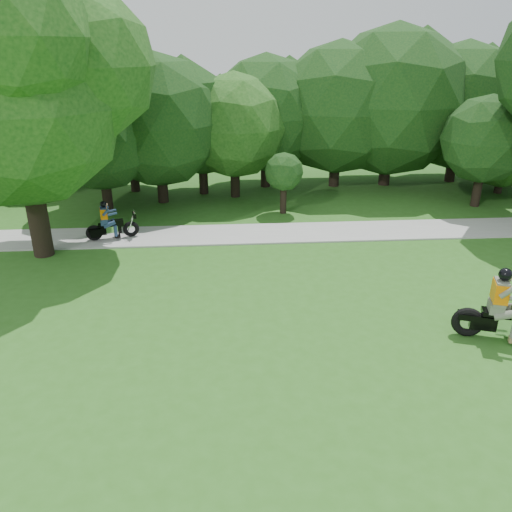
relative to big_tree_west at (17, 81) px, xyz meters
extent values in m
plane|color=#2B5E1A|center=(10.54, -6.85, -5.76)|extent=(100.00, 100.00, 0.00)
cube|color=gray|center=(10.54, 1.15, -5.73)|extent=(60.00, 2.20, 0.06)
cylinder|color=black|center=(-1.25, 10.21, -4.86)|extent=(0.51, 0.51, 1.80)
sphere|color=black|center=(-1.25, 10.21, -1.91)|extent=(6.29, 6.29, 6.29)
cylinder|color=black|center=(3.60, 5.90, -4.86)|extent=(0.49, 0.49, 1.80)
sphere|color=black|center=(3.60, 5.90, -2.05)|extent=(5.87, 5.87, 5.87)
cylinder|color=black|center=(12.26, 8.23, -4.86)|extent=(0.52, 0.52, 1.80)
sphere|color=black|center=(12.26, 8.23, -1.84)|extent=(6.50, 6.50, 6.50)
cylinder|color=black|center=(2.01, 7.95, -4.86)|extent=(0.45, 0.45, 1.80)
sphere|color=black|center=(2.01, 7.95, -2.30)|extent=(5.09, 5.09, 5.09)
cylinder|color=black|center=(1.29, 4.69, -4.86)|extent=(0.44, 0.44, 1.80)
sphere|color=black|center=(1.29, 4.69, -2.40)|extent=(4.78, 4.78, 4.78)
cylinder|color=black|center=(8.66, 8.36, -4.86)|extent=(0.49, 0.49, 1.80)
sphere|color=black|center=(8.66, 8.36, -2.08)|extent=(5.77, 5.77, 5.77)
cylinder|color=black|center=(18.77, 8.73, -4.86)|extent=(0.53, 0.53, 1.80)
sphere|color=black|center=(18.77, 8.73, -1.84)|extent=(6.50, 6.50, 6.50)
cylinder|color=black|center=(7.02, 6.56, -4.86)|extent=(0.44, 0.44, 1.80)
sphere|color=#174614|center=(7.02, 6.56, -2.38)|extent=(4.86, 4.86, 4.86)
cylinder|color=black|center=(17.95, 4.18, -4.88)|extent=(0.39, 0.39, 1.75)
sphere|color=black|center=(17.95, 4.18, -2.74)|extent=(3.88, 3.88, 3.88)
cylinder|color=black|center=(5.48, 7.26, -4.86)|extent=(0.44, 0.44, 1.80)
sphere|color=black|center=(5.48, 7.26, -2.40)|extent=(4.79, 4.79, 4.79)
cylinder|color=black|center=(20.17, 6.25, -5.31)|extent=(0.38, 0.38, 0.90)
sphere|color=#174614|center=(20.17, 6.25, -3.70)|extent=(3.57, 3.57, 3.57)
cylinder|color=black|center=(9.02, 3.79, -5.11)|extent=(0.28, 0.28, 1.29)
sphere|color=black|center=(9.02, 3.79, -3.92)|extent=(1.68, 1.68, 1.68)
cylinder|color=black|center=(-4.22, 10.19, -4.86)|extent=(0.52, 0.52, 1.80)
sphere|color=black|center=(-4.22, 10.19, -1.87)|extent=(6.43, 6.43, 6.43)
cylinder|color=black|center=(14.97, 8.28, -4.86)|extent=(0.57, 0.57, 1.80)
sphere|color=black|center=(14.97, 8.28, -1.53)|extent=(7.45, 7.45, 7.45)
cylinder|color=black|center=(0.04, -0.35, -3.66)|extent=(0.68, 0.68, 4.20)
sphere|color=#174614|center=(0.04, -0.35, -0.76)|extent=(6.40, 6.40, 6.40)
sphere|color=#174614|center=(1.80, 0.45, 0.44)|extent=(5.12, 5.12, 5.12)
torus|color=black|center=(12.36, -6.63, -5.36)|extent=(0.82, 0.46, 0.79)
cube|color=black|center=(13.05, -6.86, -5.31)|extent=(1.39, 0.70, 0.36)
cube|color=silver|center=(13.23, -6.92, -5.31)|extent=(0.63, 0.53, 0.45)
cube|color=black|center=(12.91, -6.81, -5.01)|extent=(0.67, 0.53, 0.11)
cube|color=#565D4B|center=(12.91, -6.81, -4.86)|extent=(0.46, 0.51, 0.27)
cube|color=#565D4B|center=(12.93, -6.82, -4.45)|extent=(0.43, 0.54, 0.63)
cube|color=orange|center=(12.93, -6.82, -4.43)|extent=(0.47, 0.59, 0.49)
sphere|color=black|center=(12.96, -6.83, -3.98)|extent=(0.31, 0.31, 0.31)
torus|color=black|center=(1.55, 0.78, -5.39)|extent=(0.63, 0.32, 0.61)
torus|color=black|center=(2.85, 1.12, -5.39)|extent=(0.63, 0.32, 0.61)
cube|color=black|center=(2.04, 0.91, -5.35)|extent=(0.99, 0.45, 0.28)
cube|color=silver|center=(2.17, 0.94, -5.35)|extent=(0.48, 0.39, 0.35)
cube|color=black|center=(2.38, 0.99, -5.09)|extent=(0.50, 0.37, 0.23)
cube|color=black|center=(1.94, 0.88, -5.12)|extent=(0.51, 0.38, 0.09)
cylinder|color=silver|center=(2.88, 1.13, -5.09)|extent=(0.34, 0.12, 0.78)
cylinder|color=silver|center=(3.03, 1.16, -4.72)|extent=(0.17, 0.55, 0.03)
cube|color=black|center=(1.64, 0.60, -5.35)|extent=(0.38, 0.19, 0.30)
cube|color=black|center=(1.54, 0.97, -5.35)|extent=(0.38, 0.19, 0.30)
cube|color=navy|center=(1.94, 0.88, -5.00)|extent=(0.34, 0.38, 0.21)
cube|color=navy|center=(1.96, 0.88, -4.69)|extent=(0.31, 0.41, 0.49)
cube|color=orange|center=(1.96, 0.88, -4.67)|extent=(0.34, 0.45, 0.38)
sphere|color=black|center=(1.98, 0.89, -4.32)|extent=(0.24, 0.24, 0.24)
camera|label=1|loc=(6.26, -17.07, 0.99)|focal=35.00mm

